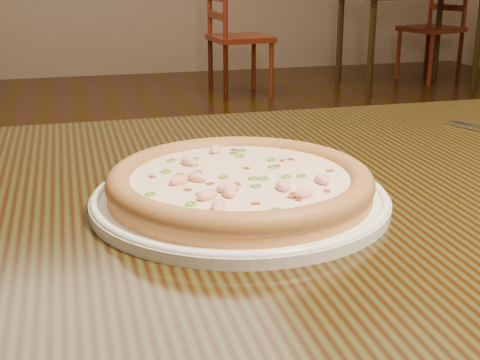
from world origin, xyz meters
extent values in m
plane|color=black|center=(0.00, 0.00, 0.00)|extent=(9.00, 9.00, 0.00)
cube|color=black|center=(-0.02, -0.86, 0.73)|extent=(1.20, 0.80, 0.04)
cylinder|color=white|center=(-0.14, -0.91, 0.76)|extent=(0.33, 0.33, 0.01)
torus|color=white|center=(-0.14, -0.91, 0.76)|extent=(0.33, 0.33, 0.01)
cylinder|color=#C79047|center=(-0.14, -0.91, 0.77)|extent=(0.29, 0.29, 0.02)
torus|color=#AE753D|center=(-0.14, -0.91, 0.78)|extent=(0.30, 0.30, 0.03)
cylinder|color=beige|center=(-0.14, -0.91, 0.78)|extent=(0.24, 0.24, 0.00)
ellipsoid|color=#F2B29E|center=(-0.14, -0.81, 0.79)|extent=(0.02, 0.03, 0.01)
ellipsoid|color=#F2B29E|center=(-0.19, -0.91, 0.79)|extent=(0.03, 0.03, 0.01)
ellipsoid|color=#F2B29E|center=(-0.16, -0.96, 0.79)|extent=(0.03, 0.02, 0.01)
ellipsoid|color=#F2B29E|center=(-0.18, -1.01, 0.79)|extent=(0.02, 0.03, 0.01)
ellipsoid|color=#F2B29E|center=(-0.09, -0.99, 0.79)|extent=(0.03, 0.02, 0.01)
ellipsoid|color=#F2B29E|center=(-0.11, -0.96, 0.79)|extent=(0.01, 0.02, 0.01)
ellipsoid|color=#F2B29E|center=(-0.06, -0.95, 0.79)|extent=(0.01, 0.02, 0.01)
ellipsoid|color=#F2B29E|center=(-0.21, -0.92, 0.79)|extent=(0.03, 0.03, 0.01)
ellipsoid|color=#F2B29E|center=(-0.16, -0.97, 0.79)|extent=(0.02, 0.03, 0.01)
ellipsoid|color=#F2B29E|center=(-0.18, -0.85, 0.79)|extent=(0.02, 0.03, 0.01)
ellipsoid|color=#F2B29E|center=(-0.19, -0.97, 0.79)|extent=(0.03, 0.02, 0.01)
ellipsoid|color=#F2B29E|center=(-0.18, -1.00, 0.79)|extent=(0.02, 0.03, 0.01)
cube|color=maroon|center=(-0.19, -0.97, 0.78)|extent=(0.01, 0.01, 0.00)
cube|color=maroon|center=(-0.23, -0.89, 0.78)|extent=(0.01, 0.01, 0.00)
cube|color=maroon|center=(-0.12, -0.82, 0.78)|extent=(0.01, 0.01, 0.00)
cube|color=maroon|center=(-0.19, -0.90, 0.78)|extent=(0.01, 0.01, 0.00)
cube|color=maroon|center=(-0.18, -0.93, 0.78)|extent=(0.01, 0.01, 0.00)
cube|color=maroon|center=(-0.15, -0.94, 0.78)|extent=(0.01, 0.01, 0.00)
cube|color=maroon|center=(-0.10, -0.98, 0.78)|extent=(0.01, 0.01, 0.00)
cube|color=maroon|center=(-0.12, -0.88, 0.78)|extent=(0.01, 0.01, 0.00)
cube|color=maroon|center=(-0.14, -1.00, 0.78)|extent=(0.01, 0.01, 0.00)
cube|color=maroon|center=(-0.03, -0.92, 0.78)|extent=(0.01, 0.01, 0.00)
cube|color=maroon|center=(-0.20, -0.94, 0.78)|extent=(0.01, 0.01, 0.00)
cube|color=maroon|center=(-0.12, -0.81, 0.78)|extent=(0.01, 0.01, 0.00)
cube|color=maroon|center=(-0.11, -0.99, 0.78)|extent=(0.01, 0.01, 0.00)
cube|color=maroon|center=(-0.06, -0.86, 0.78)|extent=(0.01, 0.01, 0.00)
cube|color=maroon|center=(-0.09, -0.88, 0.78)|extent=(0.01, 0.01, 0.00)
cube|color=maroon|center=(-0.07, -0.87, 0.78)|extent=(0.01, 0.01, 0.00)
cube|color=maroon|center=(-0.06, -0.98, 0.78)|extent=(0.01, 0.01, 0.00)
cube|color=maroon|center=(-0.10, -1.00, 0.78)|extent=(0.01, 0.01, 0.00)
torus|color=#5E982D|center=(-0.24, -0.94, 0.79)|extent=(0.02, 0.02, 0.00)
torus|color=#5E982D|center=(-0.17, -0.83, 0.79)|extent=(0.01, 0.01, 0.00)
torus|color=#5E982D|center=(-0.19, -0.96, 0.79)|extent=(0.02, 0.02, 0.00)
torus|color=#5E982D|center=(-0.13, -0.92, 0.79)|extent=(0.02, 0.02, 0.00)
torus|color=#5E982D|center=(-0.09, -0.86, 0.79)|extent=(0.01, 0.01, 0.00)
torus|color=#5E982D|center=(-0.09, -0.93, 0.79)|extent=(0.02, 0.02, 0.00)
torus|color=#5E982D|center=(-0.12, -0.82, 0.79)|extent=(0.02, 0.02, 0.00)
torus|color=#5E982D|center=(-0.12, -0.93, 0.79)|extent=(0.02, 0.02, 0.00)
torus|color=#5E982D|center=(-0.13, -0.95, 0.79)|extent=(0.01, 0.01, 0.00)
torus|color=#5E982D|center=(-0.12, -0.83, 0.79)|extent=(0.02, 0.02, 0.00)
torus|color=#5E982D|center=(-0.18, -0.88, 0.79)|extent=(0.01, 0.01, 0.00)
torus|color=#5E982D|center=(-0.16, -0.91, 0.79)|extent=(0.02, 0.02, 0.00)
torus|color=#5E982D|center=(-0.09, -0.89, 0.79)|extent=(0.02, 0.02, 0.00)
torus|color=#5E982D|center=(-0.18, -0.86, 0.79)|extent=(0.02, 0.02, 0.00)
torus|color=#5E982D|center=(-0.21, -0.87, 0.79)|extent=(0.01, 0.01, 0.00)
torus|color=#5E982D|center=(-0.21, -0.98, 0.79)|extent=(0.01, 0.01, 0.00)
torus|color=#5E982D|center=(-0.20, -0.89, 0.79)|extent=(0.01, 0.01, 0.00)
torus|color=#5E982D|center=(-0.07, -0.93, 0.79)|extent=(0.01, 0.01, 0.00)
torus|color=#5E982D|center=(-0.20, -0.91, 0.79)|extent=(0.01, 0.01, 0.00)
torus|color=#5E982D|center=(-0.11, -0.81, 0.79)|extent=(0.01, 0.01, 0.00)
torus|color=#5E982D|center=(-0.13, -1.02, 0.79)|extent=(0.02, 0.02, 0.00)
torus|color=#5E982D|center=(-0.20, -0.83, 0.79)|extent=(0.02, 0.02, 0.00)
cube|color=silver|center=(0.30, -0.64, 0.75)|extent=(0.02, 0.05, 0.00)
cube|color=silver|center=(0.31, -0.64, 0.75)|extent=(0.02, 0.05, 0.00)
cube|color=silver|center=(0.31, -0.64, 0.75)|extent=(0.02, 0.05, 0.00)
cube|color=silver|center=(0.32, -0.64, 0.75)|extent=(0.02, 0.05, 0.00)
cylinder|color=black|center=(1.89, 3.02, 0.35)|extent=(0.05, 0.05, 0.71)
cylinder|color=black|center=(2.79, 3.02, 0.35)|extent=(0.05, 0.05, 0.71)
cylinder|color=black|center=(1.89, 3.62, 0.35)|extent=(0.05, 0.05, 0.71)
cylinder|color=black|center=(2.79, 3.62, 0.35)|extent=(0.05, 0.05, 0.71)
cube|color=#5E1F0A|center=(0.97, 3.33, 0.43)|extent=(0.46, 0.46, 0.04)
cylinder|color=#5E1F0A|center=(1.16, 3.17, 0.21)|extent=(0.04, 0.04, 0.41)
cylinder|color=#5E1F0A|center=(1.13, 3.53, 0.21)|extent=(0.04, 0.04, 0.41)
cylinder|color=#5E1F0A|center=(0.81, 3.13, 0.21)|extent=(0.04, 0.04, 0.41)
cylinder|color=#5E1F0A|center=(0.77, 3.49, 0.21)|extent=(0.04, 0.04, 0.41)
cylinder|color=#5E1F0A|center=(0.81, 3.13, 0.47)|extent=(0.04, 0.04, 0.95)
cylinder|color=#5E1F0A|center=(0.77, 3.49, 0.47)|extent=(0.04, 0.04, 0.95)
cube|color=#5E1F0A|center=(0.79, 3.31, 0.60)|extent=(0.07, 0.36, 0.05)
cube|color=#5E1F0A|center=(2.70, 3.57, 0.43)|extent=(0.53, 0.53, 0.04)
cylinder|color=#5E1F0A|center=(2.47, 3.69, 0.21)|extent=(0.04, 0.04, 0.41)
cylinder|color=#5E1F0A|center=(2.59, 3.34, 0.21)|extent=(0.04, 0.04, 0.41)
cylinder|color=#5E1F0A|center=(2.81, 3.80, 0.21)|extent=(0.04, 0.04, 0.41)
cylinder|color=#5E1F0A|center=(2.93, 3.46, 0.21)|extent=(0.04, 0.04, 0.41)
cylinder|color=#5E1F0A|center=(2.81, 3.80, 0.47)|extent=(0.04, 0.04, 0.95)
cylinder|color=#5E1F0A|center=(2.93, 3.46, 0.47)|extent=(0.04, 0.04, 0.95)
cube|color=#5E1F0A|center=(2.87, 3.63, 0.60)|extent=(0.14, 0.35, 0.05)
camera|label=1|loc=(-0.31, -1.59, 1.02)|focal=50.00mm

